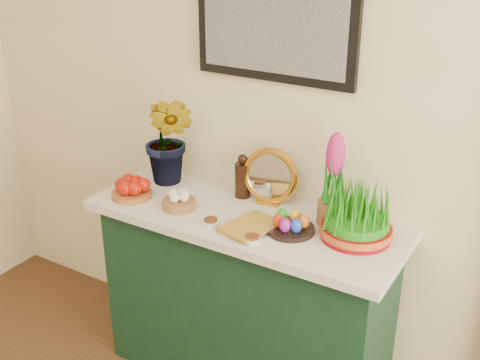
% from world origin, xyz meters
% --- Properties ---
extents(sideboard, '(1.30, 0.45, 0.85)m').
position_xyz_m(sideboard, '(-0.23, 2.00, 0.42)').
color(sideboard, '#123320').
rests_on(sideboard, ground).
extents(tablecloth, '(1.40, 0.55, 0.04)m').
position_xyz_m(tablecloth, '(-0.23, 2.00, 0.87)').
color(tablecloth, silver).
rests_on(tablecloth, sideboard).
extents(hyacinth_green, '(0.30, 0.26, 0.59)m').
position_xyz_m(hyacinth_green, '(-0.70, 2.10, 1.18)').
color(hyacinth_green, '#1A7418').
rests_on(hyacinth_green, tablecloth).
extents(apple_bowl, '(0.24, 0.24, 0.09)m').
position_xyz_m(apple_bowl, '(-0.76, 1.88, 0.93)').
color(apple_bowl, '#9D5B2C').
rests_on(apple_bowl, tablecloth).
extents(garlic_basket, '(0.17, 0.17, 0.08)m').
position_xyz_m(garlic_basket, '(-0.51, 1.90, 0.92)').
color(garlic_basket, '#A16E41').
rests_on(garlic_basket, tablecloth).
extents(vinegar_cruet, '(0.07, 0.07, 0.21)m').
position_xyz_m(vinegar_cruet, '(-0.33, 2.15, 0.98)').
color(vinegar_cruet, black).
rests_on(vinegar_cruet, tablecloth).
extents(mirror, '(0.27, 0.09, 0.26)m').
position_xyz_m(mirror, '(-0.19, 2.16, 1.02)').
color(mirror, orange).
rests_on(mirror, tablecloth).
extents(book, '(0.21, 0.26, 0.03)m').
position_xyz_m(book, '(-0.22, 1.91, 0.91)').
color(book, '#AF8028').
rests_on(book, tablecloth).
extents(spice_dish_left, '(0.07, 0.07, 0.03)m').
position_xyz_m(spice_dish_left, '(-0.30, 1.84, 0.90)').
color(spice_dish_left, silver).
rests_on(spice_dish_left, tablecloth).
extents(spice_dish_right, '(0.07, 0.07, 0.03)m').
position_xyz_m(spice_dish_right, '(-0.08, 1.81, 0.90)').
color(spice_dish_right, silver).
rests_on(spice_dish_right, tablecloth).
extents(egg_plate, '(0.21, 0.21, 0.08)m').
position_xyz_m(egg_plate, '(0.01, 1.96, 0.92)').
color(egg_plate, black).
rests_on(egg_plate, tablecloth).
extents(hyacinth_pink, '(0.12, 0.12, 0.41)m').
position_xyz_m(hyacinth_pink, '(0.13, 2.12, 1.07)').
color(hyacinth_pink, '#925C31').
rests_on(hyacinth_pink, tablecloth).
extents(wheatgrass_sabzeh, '(0.29, 0.29, 0.24)m').
position_xyz_m(wheatgrass_sabzeh, '(0.26, 2.05, 0.99)').
color(wheatgrass_sabzeh, maroon).
rests_on(wheatgrass_sabzeh, tablecloth).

